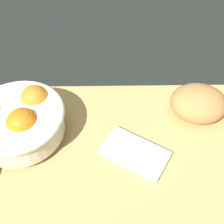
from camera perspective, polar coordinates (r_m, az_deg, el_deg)
name	(u,v)px	position (r cm, az deg, el deg)	size (l,w,h in cm)	color
ground_plane	(99,182)	(66.69, -2.74, -14.12)	(79.39, 61.60, 3.00)	tan
fruit_bowl	(18,120)	(71.45, -18.77, -1.50)	(23.36, 23.36, 10.45)	silver
bread_loaf	(198,103)	(76.55, 17.38, 1.72)	(14.83, 12.74, 8.79)	#CB8647
napkin_folded	(135,153)	(68.27, 4.73, -8.37)	(15.90, 8.89, 1.27)	#B9C2C1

